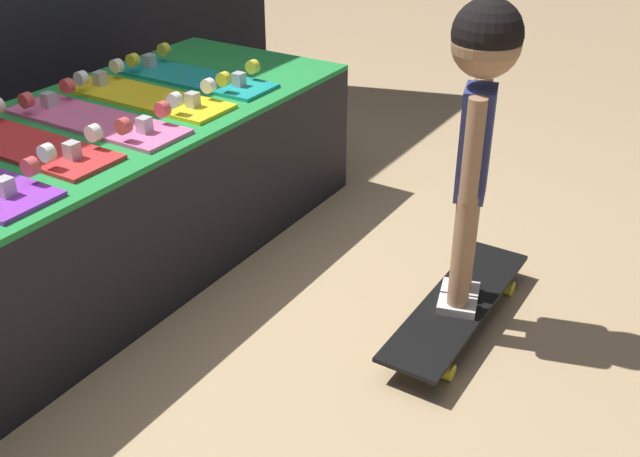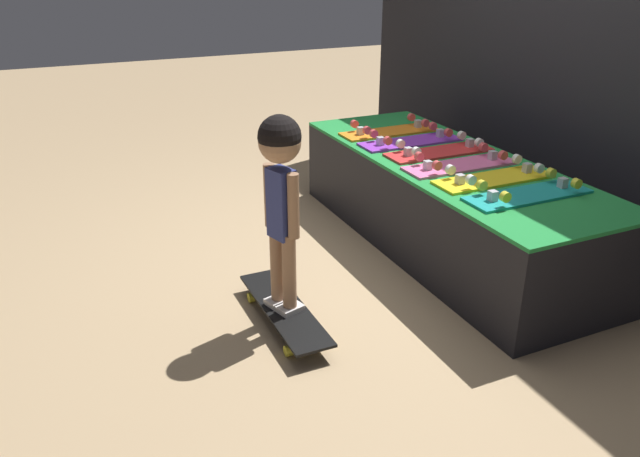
{
  "view_description": "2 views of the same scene",
  "coord_description": "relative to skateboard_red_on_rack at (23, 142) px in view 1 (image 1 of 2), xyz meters",
  "views": [
    {
      "loc": [
        -1.49,
        -1.44,
        1.48
      ],
      "look_at": [
        0.29,
        -0.33,
        0.31
      ],
      "focal_mm": 42.0,
      "sensor_mm": 36.0,
      "label": 1
    },
    {
      "loc": [
        2.92,
        -1.7,
        1.7
      ],
      "look_at": [
        0.13,
        -0.43,
        0.33
      ],
      "focal_mm": 35.0,
      "sensor_mm": 36.0,
      "label": 2
    }
  ],
  "objects": [
    {
      "name": "ground_plane",
      "position": [
        0.13,
        -0.5,
        -0.57
      ],
      "size": [
        16.0,
        16.0,
        0.0
      ],
      "primitive_type": "plane",
      "color": "tan"
    },
    {
      "name": "display_rack",
      "position": [
        0.13,
        -0.01,
        -0.29
      ],
      "size": [
        2.31,
        0.83,
        0.56
      ],
      "color": "black",
      "rests_on": "ground_plane"
    },
    {
      "name": "skateboard_red_on_rack",
      "position": [
        0.0,
        0.0,
        0.0
      ],
      "size": [
        0.21,
        0.69,
        0.09
      ],
      "color": "red",
      "rests_on": "display_rack"
    },
    {
      "name": "skateboard_pink_on_rack",
      "position": [
        0.27,
        -0.04,
        0.0
      ],
      "size": [
        0.21,
        0.69,
        0.09
      ],
      "color": "pink",
      "rests_on": "display_rack"
    },
    {
      "name": "skateboard_yellow_on_rack",
      "position": [
        0.53,
        -0.01,
        0.0
      ],
      "size": [
        0.21,
        0.69,
        0.09
      ],
      "color": "yellow",
      "rests_on": "display_rack"
    },
    {
      "name": "skateboard_teal_on_rack",
      "position": [
        0.8,
        -0.01,
        0.0
      ],
      "size": [
        0.21,
        0.69,
        0.09
      ],
      "color": "teal",
      "rests_on": "display_rack"
    },
    {
      "name": "skateboard_on_floor",
      "position": [
        0.57,
        -1.26,
        -0.5
      ],
      "size": [
        0.8,
        0.2,
        0.09
      ],
      "color": "black",
      "rests_on": "ground_plane"
    },
    {
      "name": "child",
      "position": [
        0.57,
        -1.26,
        0.19
      ],
      "size": [
        0.22,
        0.2,
        0.96
      ],
      "rotation": [
        0.0,
        0.0,
        0.28
      ],
      "color": "silver",
      "rests_on": "skateboard_on_floor"
    }
  ]
}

